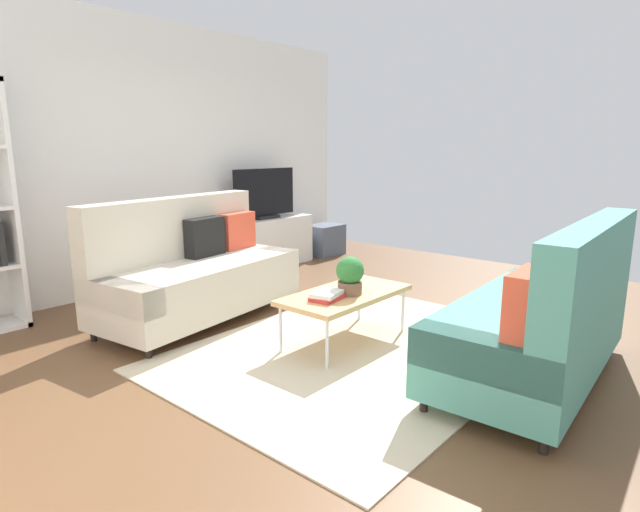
{
  "coord_description": "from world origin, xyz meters",
  "views": [
    {
      "loc": [
        -3.0,
        -2.44,
        1.55
      ],
      "look_at": [
        0.23,
        0.33,
        0.65
      ],
      "focal_mm": 29.05,
      "sensor_mm": 36.0,
      "label": 1
    }
  ],
  "objects_px": {
    "couch_green": "(543,319)",
    "coffee_table": "(345,296)",
    "table_book_0": "(327,298)",
    "potted_plant": "(350,275)",
    "bottle_0": "(243,214)",
    "storage_trunk": "(324,240)",
    "vase_0": "(226,218)",
    "couch_beige": "(195,270)",
    "tv_console": "(265,243)",
    "tv": "(265,194)"
  },
  "relations": [
    {
      "from": "couch_green",
      "to": "coffee_table",
      "type": "xyz_separation_m",
      "value": [
        -0.29,
        1.42,
        -0.05
      ]
    },
    {
      "from": "table_book_0",
      "to": "couch_green",
      "type": "bearing_deg",
      "value": -68.97
    },
    {
      "from": "potted_plant",
      "to": "bottle_0",
      "type": "bearing_deg",
      "value": 66.31
    },
    {
      "from": "coffee_table",
      "to": "bottle_0",
      "type": "xyz_separation_m",
      "value": [
        1.08,
        2.44,
        0.34
      ]
    },
    {
      "from": "couch_green",
      "to": "storage_trunk",
      "type": "xyz_separation_m",
      "value": [
        2.27,
        3.8,
        -0.22
      ]
    },
    {
      "from": "couch_green",
      "to": "vase_0",
      "type": "distance_m",
      "value": 4.0
    },
    {
      "from": "couch_beige",
      "to": "vase_0",
      "type": "bearing_deg",
      "value": -146.63
    },
    {
      "from": "storage_trunk",
      "to": "couch_beige",
      "type": "bearing_deg",
      "value": -162.08
    },
    {
      "from": "table_book_0",
      "to": "vase_0",
      "type": "height_order",
      "value": "vase_0"
    },
    {
      "from": "tv_console",
      "to": "storage_trunk",
      "type": "height_order",
      "value": "tv_console"
    },
    {
      "from": "tv_console",
      "to": "tv",
      "type": "xyz_separation_m",
      "value": [
        -0.0,
        -0.02,
        0.63
      ]
    },
    {
      "from": "tv_console",
      "to": "vase_0",
      "type": "bearing_deg",
      "value": 175.07
    },
    {
      "from": "tv",
      "to": "potted_plant",
      "type": "relative_size",
      "value": 3.34
    },
    {
      "from": "couch_beige",
      "to": "tv_console",
      "type": "height_order",
      "value": "couch_beige"
    },
    {
      "from": "tv_console",
      "to": "bottle_0",
      "type": "distance_m",
      "value": 0.57
    },
    {
      "from": "vase_0",
      "to": "table_book_0",
      "type": "bearing_deg",
      "value": -113.97
    },
    {
      "from": "tv",
      "to": "vase_0",
      "type": "distance_m",
      "value": 0.64
    },
    {
      "from": "tv_console",
      "to": "tv",
      "type": "bearing_deg",
      "value": -90.0
    },
    {
      "from": "tv",
      "to": "table_book_0",
      "type": "height_order",
      "value": "tv"
    },
    {
      "from": "bottle_0",
      "to": "vase_0",
      "type": "bearing_deg",
      "value": 155.4
    },
    {
      "from": "table_book_0",
      "to": "vase_0",
      "type": "xyz_separation_m",
      "value": [
        1.13,
        2.55,
        0.27
      ]
    },
    {
      "from": "vase_0",
      "to": "coffee_table",
      "type": "bearing_deg",
      "value": -109.23
    },
    {
      "from": "coffee_table",
      "to": "table_book_0",
      "type": "xyz_separation_m",
      "value": [
        -0.25,
        -0.02,
        0.04
      ]
    },
    {
      "from": "coffee_table",
      "to": "tv_console",
      "type": "bearing_deg",
      "value": 59.46
    },
    {
      "from": "coffee_table",
      "to": "tv",
      "type": "xyz_separation_m",
      "value": [
        1.46,
        2.46,
        0.56
      ]
    },
    {
      "from": "couch_green",
      "to": "potted_plant",
      "type": "relative_size",
      "value": 6.48
    },
    {
      "from": "tv_console",
      "to": "potted_plant",
      "type": "relative_size",
      "value": 4.68
    },
    {
      "from": "coffee_table",
      "to": "tv_console",
      "type": "distance_m",
      "value": 2.88
    },
    {
      "from": "potted_plant",
      "to": "table_book_0",
      "type": "height_order",
      "value": "potted_plant"
    },
    {
      "from": "tv_console",
      "to": "bottle_0",
      "type": "height_order",
      "value": "bottle_0"
    },
    {
      "from": "storage_trunk",
      "to": "tv_console",
      "type": "bearing_deg",
      "value": 174.81
    },
    {
      "from": "coffee_table",
      "to": "potted_plant",
      "type": "relative_size",
      "value": 3.68
    },
    {
      "from": "tv_console",
      "to": "bottle_0",
      "type": "relative_size",
      "value": 7.5
    },
    {
      "from": "bottle_0",
      "to": "couch_green",
      "type": "bearing_deg",
      "value": -101.55
    },
    {
      "from": "storage_trunk",
      "to": "tv",
      "type": "bearing_deg",
      "value": 175.84
    },
    {
      "from": "potted_plant",
      "to": "table_book_0",
      "type": "bearing_deg",
      "value": 170.29
    },
    {
      "from": "couch_beige",
      "to": "tv_console",
      "type": "distance_m",
      "value": 2.14
    },
    {
      "from": "table_book_0",
      "to": "bottle_0",
      "type": "bearing_deg",
      "value": 61.59
    },
    {
      "from": "coffee_table",
      "to": "tv_console",
      "type": "relative_size",
      "value": 0.79
    },
    {
      "from": "vase_0",
      "to": "bottle_0",
      "type": "bearing_deg",
      "value": -24.6
    },
    {
      "from": "tv",
      "to": "storage_trunk",
      "type": "relative_size",
      "value": 1.92
    },
    {
      "from": "storage_trunk",
      "to": "coffee_table",
      "type": "bearing_deg",
      "value": -137.13
    },
    {
      "from": "table_book_0",
      "to": "tv",
      "type": "bearing_deg",
      "value": 55.34
    },
    {
      "from": "tv",
      "to": "table_book_0",
      "type": "xyz_separation_m",
      "value": [
        -1.71,
        -2.48,
        -0.52
      ]
    },
    {
      "from": "couch_green",
      "to": "tv",
      "type": "bearing_deg",
      "value": 70.49
    },
    {
      "from": "tv",
      "to": "coffee_table",
      "type": "bearing_deg",
      "value": -120.74
    },
    {
      "from": "couch_green",
      "to": "tv_console",
      "type": "xyz_separation_m",
      "value": [
        1.17,
        3.9,
        -0.12
      ]
    },
    {
      "from": "couch_green",
      "to": "tv",
      "type": "distance_m",
      "value": 4.08
    },
    {
      "from": "bottle_0",
      "to": "coffee_table",
      "type": "bearing_deg",
      "value": -113.86
    },
    {
      "from": "potted_plant",
      "to": "vase_0",
      "type": "bearing_deg",
      "value": 70.84
    }
  ]
}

